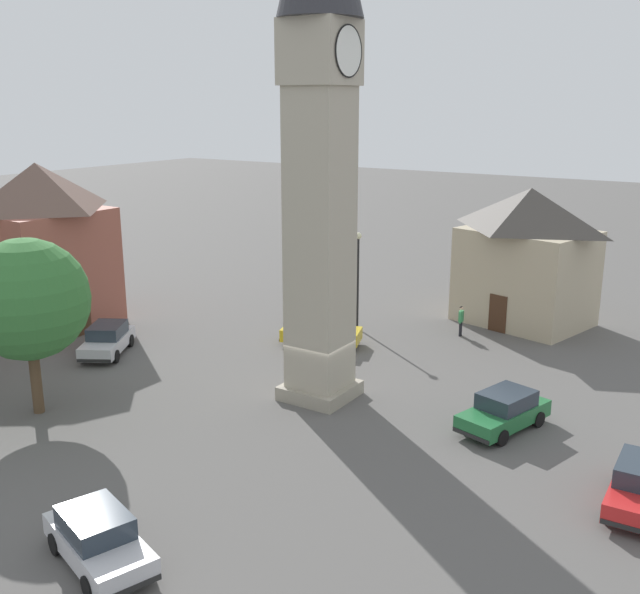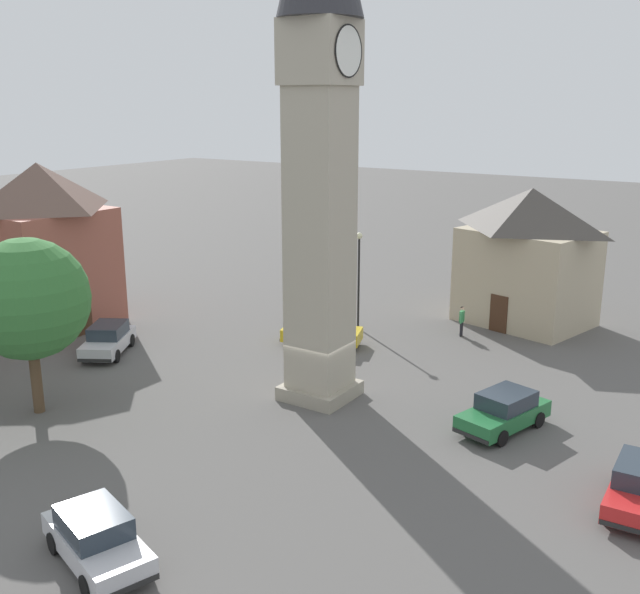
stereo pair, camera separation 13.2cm
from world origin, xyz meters
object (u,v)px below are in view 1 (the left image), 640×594
car_white_side (322,331)px  lamp_post (358,266)px  car_black_far (504,411)px  clock_tower (320,80)px  car_blue_kerb (98,539)px  car_silver_kerb (107,339)px  pedestrian (461,318)px  tree (27,300)px  building_terrace_right (43,245)px  building_corner_back (527,255)px

car_white_side → lamp_post: (3.53, -0.10, 2.88)m
car_white_side → car_black_far: (-4.72, -11.53, 0.00)m
clock_tower → car_white_side: (5.92, 3.72, -12.50)m
car_blue_kerb → car_silver_kerb: bearing=47.9°
clock_tower → pedestrian: size_ratio=13.37×
pedestrian → tree: (-19.09, 10.67, 3.83)m
car_black_far → car_white_side: bearing=67.7°
building_terrace_right → building_corner_back: (15.49, -22.39, -0.74)m
clock_tower → car_white_side: size_ratio=5.07×
car_black_far → tree: (-8.91, 16.69, 4.07)m
clock_tower → car_silver_kerb: (-1.18, 12.12, -12.50)m
car_blue_kerb → building_corner_back: bearing=-4.9°
tree → car_black_far: bearing=-61.9°
car_blue_kerb → lamp_post: lamp_post is taller
tree → building_corner_back: bearing=-28.4°
pedestrian → building_terrace_right: bearing=118.7°
car_silver_kerb → tree: 8.36m
car_silver_kerb → pedestrian: (12.56, -13.92, 0.25)m
car_silver_kerb → building_corner_back: 23.47m
building_corner_back → building_terrace_right: bearing=124.7°
car_white_side → building_terrace_right: (-5.67, 14.84, 3.96)m
car_blue_kerb → lamp_post: (22.77, 4.94, 2.88)m
car_silver_kerb → lamp_post: size_ratio=0.80×
clock_tower → car_black_far: 14.79m
car_black_far → pedestrian: (10.18, 6.01, 0.25)m
car_silver_kerb → car_blue_kerb: bearing=-132.1°
tree → building_corner_back: 26.69m
car_silver_kerb → building_corner_back: bearing=-43.3°
car_black_far → building_corner_back: bearing=15.3°
clock_tower → lamp_post: size_ratio=4.10×
pedestrian → lamp_post: (-1.93, 5.42, 2.63)m
car_blue_kerb → car_silver_kerb: same height
car_silver_kerb → building_terrace_right: building_terrace_right is taller
car_silver_kerb → tree: bearing=-153.6°
car_blue_kerb → car_black_far: (14.52, -6.49, 0.00)m
building_corner_back → car_silver_kerb: bearing=136.7°
car_white_side → tree: size_ratio=0.61×
car_silver_kerb → lamp_post: (10.63, -8.51, 2.88)m
car_silver_kerb → tree: size_ratio=0.60×
car_white_side → pedestrian: 7.76m
car_black_far → car_silver_kerb: bearing=96.8°
car_blue_kerb → car_white_side: 19.89m
pedestrian → tree: 22.20m
building_corner_back → lamp_post: size_ratio=1.48×
car_white_side → car_silver_kerb: bearing=130.2°
car_silver_kerb → car_white_side: bearing=-49.8°
car_white_side → tree: tree is taller
car_black_far → tree: bearing=118.1°
tree → car_blue_kerb: bearing=-118.8°
pedestrian → building_terrace_right: building_terrace_right is taller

